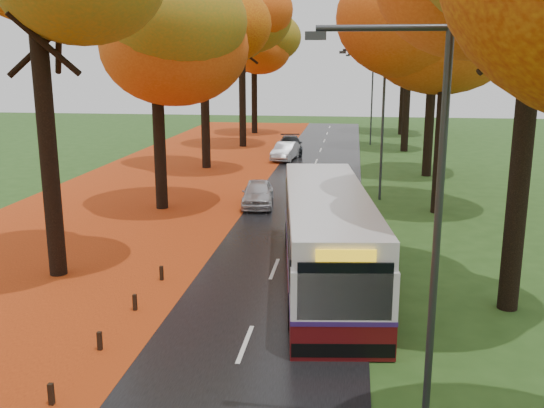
% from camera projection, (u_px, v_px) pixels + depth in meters
% --- Properties ---
extents(road, '(6.50, 90.00, 0.04)m').
position_uv_depth(road, '(294.00, 220.00, 28.62)').
color(road, black).
rests_on(road, ground).
extents(centre_line, '(0.12, 90.00, 0.01)m').
position_uv_depth(centre_line, '(294.00, 219.00, 28.62)').
color(centre_line, silver).
rests_on(centre_line, road).
extents(leaf_verge, '(12.00, 90.00, 0.02)m').
position_uv_depth(leaf_verge, '(112.00, 214.00, 29.79)').
color(leaf_verge, maroon).
rests_on(leaf_verge, ground).
extents(leaf_drift, '(0.90, 90.00, 0.01)m').
position_uv_depth(leaf_drift, '(230.00, 217.00, 29.01)').
color(leaf_drift, '#C94714').
rests_on(leaf_drift, road).
extents(trees_left, '(9.20, 74.00, 13.88)m').
position_uv_depth(trees_left, '(152.00, 15.00, 29.34)').
color(trees_left, black).
rests_on(trees_left, ground).
extents(trees_right, '(9.30, 74.20, 13.96)m').
position_uv_depth(trees_right, '(458.00, 8.00, 27.30)').
color(trees_right, black).
rests_on(trees_right, ground).
extents(streetlamp_near, '(2.45, 0.18, 8.00)m').
position_uv_depth(streetlamp_near, '(423.00, 216.00, 10.63)').
color(streetlamp_near, '#333538').
rests_on(streetlamp_near, ground).
extents(streetlamp_mid, '(2.45, 0.18, 8.00)m').
position_uv_depth(streetlamp_mid, '(378.00, 112.00, 31.84)').
color(streetlamp_mid, '#333538').
rests_on(streetlamp_mid, ground).
extents(streetlamp_far, '(2.45, 0.18, 8.00)m').
position_uv_depth(streetlamp_far, '(369.00, 91.00, 53.05)').
color(streetlamp_far, '#333538').
rests_on(streetlamp_far, ground).
extents(bus, '(4.06, 11.91, 3.07)m').
position_uv_depth(bus, '(327.00, 235.00, 20.40)').
color(bus, '#4E0C0E').
rests_on(bus, road).
extents(car_white, '(1.96, 4.02, 1.32)m').
position_uv_depth(car_white, '(258.00, 193.00, 31.21)').
color(car_white, '#BABABF').
rests_on(car_white, road).
extents(car_silver, '(1.94, 4.16, 1.32)m').
position_uv_depth(car_silver, '(286.00, 151.00, 45.60)').
color(car_silver, '#9B9DA2').
rests_on(car_silver, road).
extents(car_dark, '(2.43, 4.87, 1.36)m').
position_uv_depth(car_dark, '(290.00, 145.00, 48.90)').
color(car_dark, black).
rests_on(car_dark, road).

